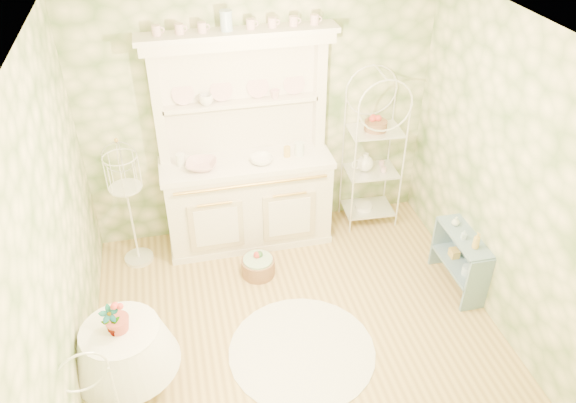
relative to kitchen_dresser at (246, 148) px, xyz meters
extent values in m
plane|color=tan|center=(0.20, -1.52, -1.15)|extent=(3.60, 3.60, 0.00)
plane|color=white|center=(0.20, -1.52, 1.56)|extent=(3.60, 3.60, 0.00)
plane|color=#F5EAB9|center=(-1.60, -1.52, 0.21)|extent=(3.60, 3.60, 0.00)
plane|color=#F5EAB9|center=(2.00, -1.52, 0.21)|extent=(3.60, 3.60, 0.00)
plane|color=#F5EAB9|center=(0.20, 0.28, 0.21)|extent=(3.60, 3.60, 0.00)
cube|color=white|center=(0.00, 0.00, 0.00)|extent=(1.87, 0.61, 2.29)
cube|color=white|center=(1.39, 0.06, -0.20)|extent=(0.61, 0.45, 1.89)
cube|color=#6E8EA3|center=(1.88, -1.20, -0.84)|extent=(0.28, 0.72, 0.61)
cylinder|color=white|center=(-1.27, -1.77, -0.82)|extent=(0.79, 0.79, 0.65)
cube|color=white|center=(-1.21, -0.09, -0.45)|extent=(0.36, 0.36, 1.38)
cylinder|color=#916647|center=(-0.02, -0.60, -1.02)|extent=(0.43, 0.43, 0.25)
cylinder|color=white|center=(0.17, -1.69, -1.14)|extent=(1.61, 1.61, 0.01)
imported|color=white|center=(-0.46, -0.06, -0.13)|extent=(0.36, 0.36, 0.07)
imported|color=white|center=(0.14, -0.09, -0.13)|extent=(0.23, 0.23, 0.07)
imported|color=white|center=(-0.34, 0.16, 0.47)|extent=(0.16, 0.16, 0.11)
imported|color=white|center=(0.34, 0.16, 0.47)|extent=(0.10, 0.10, 0.09)
imported|color=#3F7238|center=(-1.31, -1.81, -0.30)|extent=(0.16, 0.13, 0.27)
imported|color=gold|center=(1.88, -1.38, -0.46)|extent=(0.08, 0.08, 0.17)
imported|color=#A8C5DA|center=(1.84, -1.23, -0.49)|extent=(0.05, 0.05, 0.10)
imported|color=silver|center=(1.86, -1.02, -0.50)|extent=(0.10, 0.10, 0.10)
camera|label=1|loc=(-0.69, -4.90, 2.74)|focal=35.00mm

